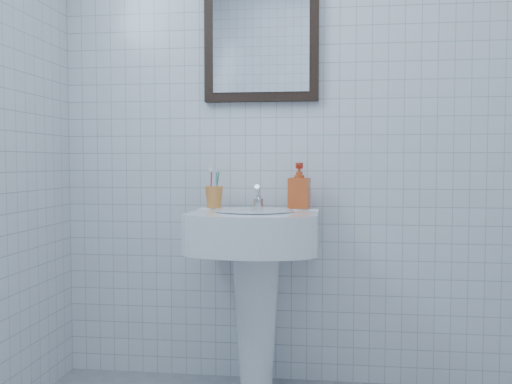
# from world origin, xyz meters

# --- Properties ---
(wall_back) EXTENTS (2.20, 0.02, 2.50)m
(wall_back) POSITION_xyz_m (0.00, 1.20, 1.25)
(wall_back) COLOR silver
(wall_back) RESTS_ON ground
(washbasin) EXTENTS (0.51, 0.37, 0.79)m
(washbasin) POSITION_xyz_m (-0.20, 0.98, 0.53)
(washbasin) COLOR white
(washbasin) RESTS_ON ground
(faucet) EXTENTS (0.04, 0.09, 0.10)m
(faucet) POSITION_xyz_m (-0.20, 1.08, 0.82)
(faucet) COLOR silver
(faucet) RESTS_ON washbasin
(toothbrush_cup) EXTENTS (0.09, 0.09, 0.09)m
(toothbrush_cup) POSITION_xyz_m (-0.39, 1.08, 0.83)
(toothbrush_cup) COLOR orange
(toothbrush_cup) RESTS_ON washbasin
(soap_dispenser) EXTENTS (0.09, 0.10, 0.19)m
(soap_dispenser) POSITION_xyz_m (-0.03, 1.10, 0.88)
(soap_dispenser) COLOR #C54613
(soap_dispenser) RESTS_ON washbasin
(wall_mirror) EXTENTS (0.50, 0.04, 0.62)m
(wall_mirror) POSITION_xyz_m (-0.20, 1.18, 1.55)
(wall_mirror) COLOR black
(wall_mirror) RESTS_ON wall_back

